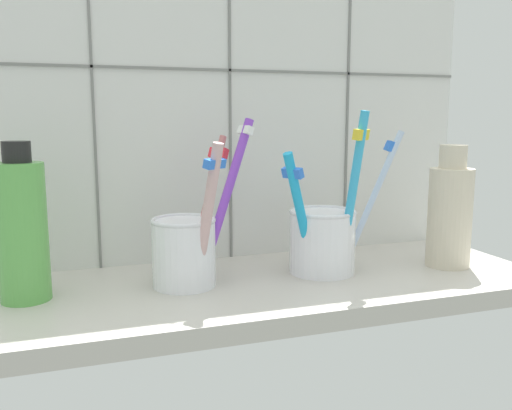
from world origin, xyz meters
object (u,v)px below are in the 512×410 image
(toothbrush_cup_right, at_px, (324,236))
(soap_bottle, at_px, (22,229))
(toothbrush_cup_left, at_px, (188,244))
(ceramic_vase, at_px, (450,213))

(toothbrush_cup_right, distance_m, soap_bottle, 0.32)
(toothbrush_cup_left, distance_m, soap_bottle, 0.16)
(toothbrush_cup_left, relative_size, toothbrush_cup_right, 0.96)
(toothbrush_cup_left, height_order, toothbrush_cup_right, toothbrush_cup_right)
(toothbrush_cup_left, xyz_separation_m, ceramic_vase, (0.31, -0.02, 0.02))
(ceramic_vase, relative_size, soap_bottle, 0.94)
(toothbrush_cup_left, bearing_deg, ceramic_vase, -4.35)
(ceramic_vase, bearing_deg, toothbrush_cup_left, 175.65)
(toothbrush_cup_right, xyz_separation_m, soap_bottle, (-0.31, 0.01, 0.03))
(toothbrush_cup_right, height_order, ceramic_vase, toothbrush_cup_right)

